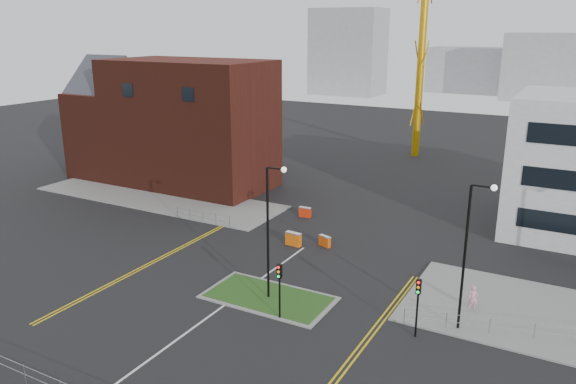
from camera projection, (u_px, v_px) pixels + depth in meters
ground at (166, 348)px, 31.67m from camera, size 200.00×200.00×0.00m
pavement_left at (158, 197)px, 59.38m from camera, size 28.00×8.00×0.12m
island_kerb at (269, 298)px, 37.46m from camera, size 8.60×4.60×0.08m
grass_island at (269, 297)px, 37.45m from camera, size 8.00×4.00×0.12m
brick_building at (169, 123)px, 63.88m from camera, size 24.20×10.07×14.24m
streetlamp_island at (271, 222)px, 35.84m from camera, size 1.46×0.36×9.18m
streetlamp_right_near at (470, 246)px, 31.97m from camera, size 1.46×0.36×9.18m
traffic_light_island at (279, 281)px, 34.12m from camera, size 0.28×0.33×3.65m
traffic_light_right at (418, 297)px, 32.11m from camera, size 0.28×0.33×3.65m
railing_left at (203, 215)px, 51.67m from camera, size 6.05×0.05×1.10m
centre_line at (188, 332)px, 33.35m from camera, size 0.15×30.00×0.01m
yellow_left_a at (162, 256)px, 44.23m from camera, size 0.12×24.00×0.01m
yellow_left_b at (165, 257)px, 44.09m from camera, size 0.12×24.00×0.01m
yellow_right_a at (363, 341)px, 32.32m from camera, size 0.12×20.00×0.01m
yellow_right_b at (367, 343)px, 32.18m from camera, size 0.12×20.00×0.01m
skyline_a at (348, 52)px, 147.88m from camera, size 18.00×12.00×22.00m
skyline_b at (557, 68)px, 134.03m from camera, size 24.00×12.00×16.00m
skyline_d at (486, 71)px, 151.32m from camera, size 30.00×12.00×12.00m
pedestrian at (473, 298)px, 35.63m from camera, size 0.71×0.57×1.69m
barrier_left at (305, 212)px, 53.29m from camera, size 1.17×0.42×0.97m
barrier_mid at (325, 241)px, 46.19m from camera, size 1.13×0.70×0.91m
barrier_right at (293, 238)px, 46.32m from camera, size 1.39×0.58×1.14m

